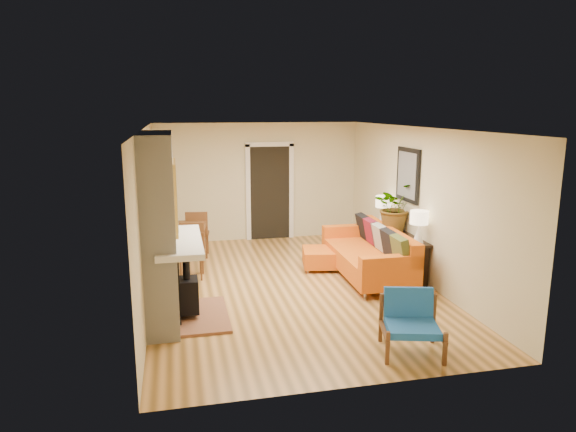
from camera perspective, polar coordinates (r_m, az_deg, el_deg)
The scene contains 10 objects.
room_shell at distance 10.98m, azimuth 0.33°, elevation 3.17°, with size 6.50×6.50×6.50m.
fireplace at distance 7.14m, azimuth -13.73°, elevation -1.95°, with size 1.09×1.68×2.60m.
sofa at distance 9.17m, azimuth 9.29°, elevation -4.09°, with size 1.05×2.37×0.93m.
ottoman at distance 9.53m, azimuth 3.86°, elevation -4.59°, with size 0.83×0.83×0.36m.
blue_chair at distance 6.54m, azimuth 13.45°, elevation -11.04°, with size 0.85×0.84×0.73m.
dining_table at distance 9.67m, azimuth -10.78°, elevation -2.00°, with size 0.90×1.79×0.94m.
console_table at distance 9.42m, azimuth 12.23°, elevation -2.69°, with size 0.34×1.85×0.72m.
lamp_near at distance 8.68m, azimuth 14.35°, elevation -0.75°, with size 0.30×0.30×0.54m.
lamp_far at distance 10.00m, azimuth 10.53°, elevation 1.07°, with size 0.30×0.30×0.54m.
houseplant at distance 9.48m, azimuth 11.80°, elevation 1.05°, with size 0.79×0.69×0.88m, color #1E5919.
Camera 1 is at (-1.81, -7.94, 2.91)m, focal length 32.00 mm.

